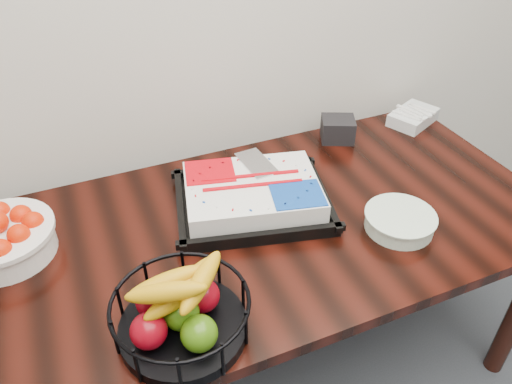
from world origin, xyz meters
name	(u,v)px	position (x,y,z in m)	size (l,w,h in m)	color
table	(272,241)	(0.00, 2.00, 0.66)	(1.80, 0.90, 0.75)	black
cake_tray	(252,195)	(-0.03, 2.09, 0.80)	(0.56, 0.48, 0.10)	black
tangerine_bowl	(1,232)	(-0.77, 2.17, 0.83)	(0.29, 0.29, 0.19)	white
fruit_basket	(181,313)	(-0.38, 1.70, 0.82)	(0.33, 0.33, 0.18)	black
plate_stack	(400,221)	(0.34, 1.82, 0.78)	(0.22, 0.22, 0.05)	white
fork_bag	(413,116)	(0.79, 2.34, 0.78)	(0.24, 0.20, 0.06)	silver
napkin_box	(338,129)	(0.44, 2.35, 0.79)	(0.12, 0.11, 0.09)	black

